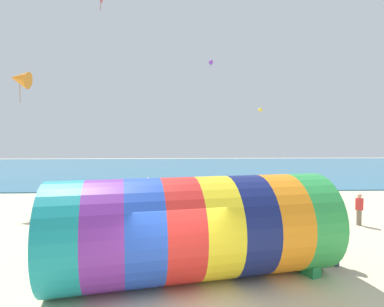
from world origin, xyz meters
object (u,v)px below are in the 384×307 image
(kite_orange_delta, at_px, (20,79))
(bystander_far_left, at_px, (120,202))
(giant_inflatable_tube, at_px, (195,227))
(bystander_near_water, at_px, (148,189))
(kite_handler, at_px, (336,242))
(kite_purple_parafoil, at_px, (211,62))
(bystander_mid_beach, at_px, (359,209))
(cooler_box, at_px, (311,270))
(kite_yellow_parafoil, at_px, (260,110))

(kite_orange_delta, xyz_separation_m, bystander_far_left, (7.09, -3.66, -7.38))
(giant_inflatable_tube, height_order, bystander_near_water, giant_inflatable_tube)
(bystander_far_left, bearing_deg, kite_orange_delta, 152.69)
(kite_orange_delta, distance_m, bystander_far_left, 10.87)
(giant_inflatable_tube, height_order, bystander_far_left, giant_inflatable_tube)
(kite_handler, xyz_separation_m, bystander_far_left, (-8.67, 6.53, 0.06))
(kite_orange_delta, bearing_deg, kite_purple_parafoil, 14.61)
(bystander_near_water, xyz_separation_m, bystander_mid_beach, (11.26, -6.19, -0.05))
(bystander_mid_beach, bearing_deg, cooler_box, -132.26)
(giant_inflatable_tube, distance_m, kite_orange_delta, 16.74)
(bystander_far_left, xyz_separation_m, cooler_box, (7.49, -7.21, -0.70))
(bystander_near_water, bearing_deg, kite_yellow_parafoil, 12.37)
(bystander_mid_beach, height_order, bystander_far_left, bystander_far_left)
(bystander_near_water, distance_m, cooler_box, 13.23)
(bystander_far_left, bearing_deg, kite_yellow_parafoil, 33.22)
(kite_purple_parafoil, bearing_deg, bystander_near_water, -150.20)
(bystander_mid_beach, xyz_separation_m, cooler_box, (-4.89, -5.38, -0.63))
(bystander_far_left, bearing_deg, kite_handler, -36.99)
(kite_handler, relative_size, bystander_mid_beach, 1.00)
(kite_handler, relative_size, cooler_box, 3.09)
(kite_purple_parafoil, distance_m, cooler_box, 17.54)
(kite_handler, xyz_separation_m, cooler_box, (-1.18, -0.69, -0.63))
(giant_inflatable_tube, relative_size, kite_purple_parafoil, 9.62)
(kite_purple_parafoil, relative_size, cooler_box, 1.83)
(giant_inflatable_tube, distance_m, bystander_mid_beach, 10.14)
(kite_purple_parafoil, relative_size, bystander_mid_beach, 0.59)
(giant_inflatable_tube, xyz_separation_m, bystander_near_water, (-2.68, 11.53, -0.73))
(bystander_mid_beach, bearing_deg, kite_yellow_parafoil, 110.11)
(bystander_far_left, bearing_deg, giant_inflatable_tube, -62.14)
(kite_purple_parafoil, xyz_separation_m, bystander_near_water, (-4.63, -2.65, -9.44))
(bystander_near_water, bearing_deg, kite_handler, -55.23)
(giant_inflatable_tube, distance_m, kite_handler, 4.98)
(kite_orange_delta, height_order, bystander_near_water, kite_orange_delta)
(giant_inflatable_tube, bearing_deg, cooler_box, -0.65)
(kite_purple_parafoil, distance_m, bystander_mid_beach, 14.57)
(kite_orange_delta, distance_m, cooler_box, 19.90)
(kite_handler, bearing_deg, giant_inflatable_tube, -172.49)
(bystander_mid_beach, distance_m, bystander_far_left, 12.51)
(bystander_near_water, bearing_deg, bystander_mid_beach, -28.80)
(kite_orange_delta, xyz_separation_m, kite_yellow_parafoil, (16.53, 2.52, -1.68))
(kite_orange_delta, height_order, kite_yellow_parafoil, kite_orange_delta)
(bystander_mid_beach, relative_size, cooler_box, 3.09)
(kite_yellow_parafoil, bearing_deg, cooler_box, -98.29)
(kite_orange_delta, distance_m, bystander_near_water, 11.07)
(giant_inflatable_tube, xyz_separation_m, kite_handler, (4.88, 0.64, -0.78))
(kite_purple_parafoil, bearing_deg, kite_yellow_parafoil, -12.60)
(cooler_box, bearing_deg, bystander_mid_beach, 47.74)
(kite_orange_delta, relative_size, bystander_mid_beach, 1.37)
(giant_inflatable_tube, relative_size, kite_yellow_parafoil, 10.47)
(kite_yellow_parafoil, height_order, bystander_far_left, kite_yellow_parafoil)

